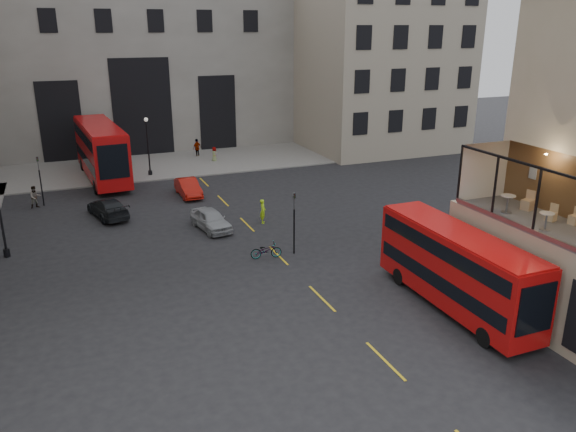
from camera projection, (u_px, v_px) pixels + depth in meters
name	position (u px, v px, depth m)	size (l,w,h in m)	color
ground	(426.00, 351.00, 23.69)	(140.00, 140.00, 0.00)	black
host_frontage	(550.00, 278.00, 25.30)	(3.00, 11.00, 4.50)	tan
cafe_floor	(558.00, 230.00, 24.56)	(3.00, 10.00, 0.10)	slate
gateway	(132.00, 61.00, 60.93)	(35.00, 10.60, 18.00)	gray
building_right	(370.00, 51.00, 62.55)	(16.60, 18.60, 20.00)	gray
pavement_far	(144.00, 166.00, 54.82)	(40.00, 12.00, 0.12)	slate
traffic_light_near	(294.00, 215.00, 33.07)	(0.16, 0.20, 3.80)	black
traffic_light_far	(40.00, 175.00, 42.07)	(0.16, 0.20, 3.80)	black
street_lamp_a	(1.00, 219.00, 32.60)	(0.36, 0.36, 5.33)	black
street_lamp_b	(148.00, 150.00, 50.56)	(0.36, 0.36, 5.33)	black
bus_near	(456.00, 266.00, 26.68)	(2.28, 9.84, 3.93)	#B30C0C
bus_far	(101.00, 149.00, 49.22)	(3.68, 12.60, 4.96)	#AF0C0C
car_a	(211.00, 220.00, 37.63)	(1.65, 4.10, 1.40)	#95989C
car_b	(188.00, 188.00, 45.12)	(1.46, 4.18, 1.38)	#B0130A
car_c	(108.00, 208.00, 40.07)	(1.92, 4.73, 1.37)	black
bicycle	(266.00, 250.00, 33.03)	(0.64, 1.85, 0.97)	gray
cyclist	(263.00, 211.00, 38.83)	(0.62, 0.41, 1.70)	#A8E518
pedestrian_a	(35.00, 197.00, 42.07)	(0.82, 0.64, 1.69)	gray
pedestrian_b	(117.00, 171.00, 49.54)	(1.12, 0.65, 1.74)	gray
pedestrian_c	(197.00, 148.00, 58.38)	(1.13, 0.47, 1.92)	gray
pedestrian_d	(214.00, 154.00, 56.41)	(0.75, 0.49, 1.53)	gray
cafe_table_mid	(546.00, 218.00, 24.26)	(0.62, 0.62, 0.78)	beige
cafe_table_far	(508.00, 201.00, 26.49)	(0.68, 0.68, 0.86)	beige
cafe_chair_b	(574.00, 219.00, 25.00)	(0.42, 0.42, 0.79)	#D8AF7C
cafe_chair_c	(551.00, 216.00, 25.47)	(0.47, 0.47, 0.79)	#D9B47D
cafe_chair_d	(527.00, 204.00, 26.98)	(0.57, 0.57, 0.95)	tan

